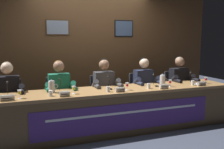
{
  "coord_description": "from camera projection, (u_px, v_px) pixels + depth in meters",
  "views": [
    {
      "loc": [
        -1.41,
        -3.84,
        1.56
      ],
      "look_at": [
        0.0,
        0.0,
        0.98
      ],
      "focal_mm": 39.51,
      "sensor_mm": 36.0,
      "label": 1
    }
  ],
  "objects": [
    {
      "name": "ground_plane",
      "position": [
        112.0,
        131.0,
        4.27
      ],
      "size": [
        12.0,
        12.0,
        0.0
      ],
      "primitive_type": "plane",
      "color": "#383D4C"
    },
    {
      "name": "wall_back_panelled",
      "position": [
        92.0,
        52.0,
        5.26
      ],
      "size": [
        5.61,
        0.14,
        2.6
      ],
      "color": "brown",
      "rests_on": "ground_plane"
    },
    {
      "name": "conference_table",
      "position": [
        115.0,
        104.0,
        4.09
      ],
      "size": [
        4.41,
        0.75,
        0.73
      ],
      "color": "olive",
      "rests_on": "ground_plane"
    },
    {
      "name": "chair_far_left",
      "position": [
        10.0,
        107.0,
        4.17
      ],
      "size": [
        0.44,
        0.45,
        0.89
      ],
      "color": "black",
      "rests_on": "ground_plane"
    },
    {
      "name": "panelist_far_left",
      "position": [
        8.0,
        94.0,
        3.95
      ],
      "size": [
        0.51,
        0.48,
        1.21
      ],
      "color": "black",
      "rests_on": "ground_plane"
    },
    {
      "name": "nameplate_far_left",
      "position": [
        7.0,
        98.0,
        3.36
      ],
      "size": [
        0.19,
        0.06,
        0.08
      ],
      "color": "white",
      "rests_on": "conference_table"
    },
    {
      "name": "juice_glass_far_left",
      "position": [
        19.0,
        93.0,
        3.49
      ],
      "size": [
        0.06,
        0.06,
        0.12
      ],
      "color": "white",
      "rests_on": "conference_table"
    },
    {
      "name": "microphone_far_left",
      "position": [
        7.0,
        92.0,
        3.62
      ],
      "size": [
        0.06,
        0.17,
        0.22
      ],
      "color": "black",
      "rests_on": "conference_table"
    },
    {
      "name": "chair_left",
      "position": [
        59.0,
        103.0,
        4.45
      ],
      "size": [
        0.44,
        0.45,
        0.89
      ],
      "color": "black",
      "rests_on": "ground_plane"
    },
    {
      "name": "panelist_left",
      "position": [
        60.0,
        90.0,
        4.23
      ],
      "size": [
        0.51,
        0.48,
        1.21
      ],
      "color": "black",
      "rests_on": "ground_plane"
    },
    {
      "name": "nameplate_left",
      "position": [
        65.0,
        94.0,
        3.61
      ],
      "size": [
        0.15,
        0.06,
        0.08
      ],
      "color": "white",
      "rests_on": "conference_table"
    },
    {
      "name": "juice_glass_left",
      "position": [
        74.0,
        88.0,
        3.79
      ],
      "size": [
        0.06,
        0.06,
        0.12
      ],
      "color": "white",
      "rests_on": "conference_table"
    },
    {
      "name": "water_cup_left",
      "position": [
        51.0,
        94.0,
        3.64
      ],
      "size": [
        0.06,
        0.06,
        0.08
      ],
      "color": "silver",
      "rests_on": "conference_table"
    },
    {
      "name": "microphone_left",
      "position": [
        60.0,
        88.0,
        3.89
      ],
      "size": [
        0.06,
        0.17,
        0.22
      ],
      "color": "black",
      "rests_on": "conference_table"
    },
    {
      "name": "chair_center",
      "position": [
        102.0,
        99.0,
        4.73
      ],
      "size": [
        0.44,
        0.45,
        0.89
      ],
      "color": "black",
      "rests_on": "ground_plane"
    },
    {
      "name": "panelist_center",
      "position": [
        105.0,
        87.0,
        4.51
      ],
      "size": [
        0.51,
        0.48,
        1.21
      ],
      "color": "black",
      "rests_on": "ground_plane"
    },
    {
      "name": "nameplate_center",
      "position": [
        120.0,
        90.0,
        3.92
      ],
      "size": [
        0.16,
        0.06,
        0.08
      ],
      "color": "white",
      "rests_on": "conference_table"
    },
    {
      "name": "juice_glass_center",
      "position": [
        127.0,
        85.0,
        4.07
      ],
      "size": [
        0.06,
        0.06,
        0.12
      ],
      "color": "white",
      "rests_on": "conference_table"
    },
    {
      "name": "water_cup_center",
      "position": [
        108.0,
        90.0,
        3.94
      ],
      "size": [
        0.06,
        0.06,
        0.08
      ],
      "color": "silver",
      "rests_on": "conference_table"
    },
    {
      "name": "microphone_center",
      "position": [
        110.0,
        85.0,
        4.15
      ],
      "size": [
        0.06,
        0.17,
        0.22
      ],
      "color": "black",
      "rests_on": "conference_table"
    },
    {
      "name": "chair_right",
      "position": [
        140.0,
        96.0,
        5.01
      ],
      "size": [
        0.44,
        0.45,
        0.89
      ],
      "color": "black",
      "rests_on": "ground_plane"
    },
    {
      "name": "panelist_right",
      "position": [
        145.0,
        84.0,
        4.79
      ],
      "size": [
        0.51,
        0.48,
        1.21
      ],
      "color": "black",
      "rests_on": "ground_plane"
    },
    {
      "name": "nameplate_right",
      "position": [
        164.0,
        87.0,
        4.18
      ],
      "size": [
        0.16,
        0.06,
        0.08
      ],
      "color": "white",
      "rests_on": "conference_table"
    },
    {
      "name": "juice_glass_right",
      "position": [
        170.0,
        82.0,
        4.37
      ],
      "size": [
        0.06,
        0.06,
        0.12
      ],
      "color": "white",
      "rests_on": "conference_table"
    },
    {
      "name": "water_cup_right",
      "position": [
        149.0,
        86.0,
        4.22
      ],
      "size": [
        0.06,
        0.06,
        0.08
      ],
      "color": "silver",
      "rests_on": "conference_table"
    },
    {
      "name": "microphone_right",
      "position": [
        156.0,
        82.0,
        4.42
      ],
      "size": [
        0.06,
        0.17,
        0.22
      ],
      "color": "black",
      "rests_on": "conference_table"
    },
    {
      "name": "chair_far_right",
      "position": [
        175.0,
        93.0,
        5.29
      ],
      "size": [
        0.44,
        0.45,
        0.89
      ],
      "color": "black",
      "rests_on": "ground_plane"
    },
    {
      "name": "panelist_far_right",
      "position": [
        181.0,
        82.0,
        5.07
      ],
      "size": [
        0.51,
        0.48,
        1.21
      ],
      "color": "black",
      "rests_on": "ground_plane"
    },
    {
      "name": "nameplate_far_right",
      "position": [
        202.0,
        84.0,
        4.46
      ],
      "size": [
        0.18,
        0.06,
        0.08
      ],
      "color": "white",
      "rests_on": "conference_table"
    },
    {
      "name": "juice_glass_far_right",
      "position": [
        206.0,
        79.0,
        4.68
      ],
      "size": [
        0.06,
        0.06,
        0.12
      ],
      "color": "white",
      "rests_on": "conference_table"
    },
    {
      "name": "water_cup_far_right",
      "position": [
        193.0,
        83.0,
        4.53
      ],
      "size": [
        0.06,
        0.06,
        0.08
      ],
      "color": "silver",
      "rests_on": "conference_table"
    },
    {
      "name": "microphone_far_right",
      "position": [
        193.0,
        80.0,
        4.69
      ],
      "size": [
        0.06,
        0.17,
        0.22
      ],
      "color": "black",
      "rests_on": "conference_table"
    },
    {
      "name": "water_pitcher_left_side",
      "position": [
        52.0,
        87.0,
        3.87
      ],
      "size": [
        0.15,
        0.1,
        0.21
      ],
      "color": "silver",
      "rests_on": "conference_table"
    },
    {
      "name": "water_pitcher_right_side",
      "position": [
        163.0,
        80.0,
        4.51
      ],
      "size": [
        0.15,
        0.1,
        0.21
      ],
      "color": "silver",
      "rests_on": "conference_table"
    },
    {
      "name": "document_stack_far_right",
      "position": [
        199.0,
        84.0,
        4.62
      ],
      "size": [
        0.22,
        0.16,
        0.01
      ],
      "color": "white",
      "rests_on": "conference_table"
    }
  ]
}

